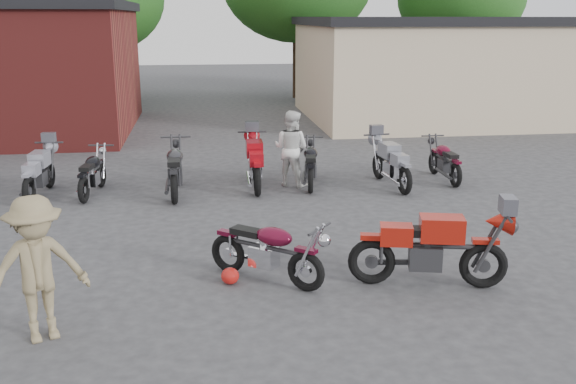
{
  "coord_description": "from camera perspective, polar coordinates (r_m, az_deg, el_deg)",
  "views": [
    {
      "loc": [
        -0.67,
        -8.71,
        3.77
      ],
      "look_at": [
        0.77,
        1.67,
        0.9
      ],
      "focal_mm": 40.0,
      "sensor_mm": 36.0,
      "label": 1
    }
  ],
  "objects": [
    {
      "name": "sportbike",
      "position": [
        9.39,
        12.63,
        -4.6
      ],
      "size": [
        2.29,
        1.2,
        1.27
      ],
      "primitive_type": null,
      "rotation": [
        0.0,
        0.0,
        -0.23
      ],
      "color": "#AE1A0E",
      "rests_on": "ground"
    },
    {
      "name": "row_bike_7",
      "position": [
        15.65,
        13.74,
        2.9
      ],
      "size": [
        0.63,
        1.82,
        1.05
      ],
      "primitive_type": null,
      "rotation": [
        0.0,
        0.0,
        1.59
      ],
      "color": "#570A1F",
      "rests_on": "ground"
    },
    {
      "name": "row_bike_6",
      "position": [
        14.83,
        9.14,
        2.73
      ],
      "size": [
        0.89,
        2.09,
        1.18
      ],
      "primitive_type": null,
      "rotation": [
        0.0,
        0.0,
        1.68
      ],
      "color": "gray",
      "rests_on": "ground"
    },
    {
      "name": "row_bike_4",
      "position": [
        14.6,
        -2.97,
        2.85
      ],
      "size": [
        0.77,
        2.17,
        1.25
      ],
      "primitive_type": null,
      "rotation": [
        0.0,
        0.0,
        1.54
      ],
      "color": "#A70D17",
      "rests_on": "ground"
    },
    {
      "name": "helmet",
      "position": [
        9.46,
        -5.17,
        -7.44
      ],
      "size": [
        0.29,
        0.29,
        0.25
      ],
      "primitive_type": "ellipsoid",
      "rotation": [
        0.0,
        0.0,
        -0.09
      ],
      "color": "#AE1712",
      "rests_on": "ground"
    },
    {
      "name": "ground",
      "position": [
        9.52,
        -3.25,
        -8.05
      ],
      "size": [
        90.0,
        90.0,
        0.0
      ],
      "primitive_type": "plane",
      "color": "#343436"
    },
    {
      "name": "row_bike_2",
      "position": [
        14.61,
        -17.01,
        1.81
      ],
      "size": [
        0.83,
        1.88,
        1.06
      ],
      "primitive_type": null,
      "rotation": [
        0.0,
        0.0,
        1.44
      ],
      "color": "black",
      "rests_on": "ground"
    },
    {
      "name": "tree_2",
      "position": [
        31.07,
        0.77,
        16.47
      ],
      "size": [
        7.04,
        7.04,
        8.8
      ],
      "primitive_type": null,
      "color": "#154211",
      "rests_on": "ground"
    },
    {
      "name": "tree_1",
      "position": [
        31.02,
        -16.47,
        14.58
      ],
      "size": [
        5.92,
        5.92,
        7.4
      ],
      "primitive_type": null,
      "color": "#154211",
      "rests_on": "ground"
    },
    {
      "name": "row_bike_3",
      "position": [
        14.21,
        -10.01,
        2.26
      ],
      "size": [
        0.71,
        2.14,
        1.24
      ],
      "primitive_type": null,
      "rotation": [
        0.0,
        0.0,
        1.57
      ],
      "color": "#27272A",
      "rests_on": "ground"
    },
    {
      "name": "person_light",
      "position": [
        14.65,
        0.27,
        3.89
      ],
      "size": [
        1.07,
        1.02,
        1.74
      ],
      "primitive_type": "imported",
      "rotation": [
        0.0,
        0.0,
        2.54
      ],
      "color": "silver",
      "rests_on": "ground"
    },
    {
      "name": "person_tan",
      "position": [
        8.16,
        -21.37,
        -6.41
      ],
      "size": [
        1.33,
        1.06,
        1.8
      ],
      "primitive_type": "imported",
      "rotation": [
        0.0,
        0.0,
        0.39
      ],
      "color": "#877753",
      "rests_on": "ground"
    },
    {
      "name": "stucco_building",
      "position": [
        25.51,
        13.42,
        10.36
      ],
      "size": [
        10.0,
        8.0,
        3.5
      ],
      "primitive_type": "cube",
      "color": "#C7AD8E",
      "rests_on": "ground"
    },
    {
      "name": "vintage_motorcycle",
      "position": [
        9.34,
        -1.82,
        -4.88
      ],
      "size": [
        1.85,
        1.67,
        1.09
      ],
      "primitive_type": null,
      "rotation": [
        0.0,
        0.0,
        -0.69
      ],
      "color": "#560A21",
      "rests_on": "ground"
    },
    {
      "name": "row_bike_5",
      "position": [
        14.76,
        2.02,
        2.69
      ],
      "size": [
        0.93,
        1.97,
        1.09
      ],
      "primitive_type": null,
      "rotation": [
        0.0,
        0.0,
        1.4
      ],
      "color": "black",
      "rests_on": "ground"
    },
    {
      "name": "tree_3",
      "position": [
        33.23,
        15.03,
        14.87
      ],
      "size": [
        6.08,
        6.08,
        7.6
      ],
      "primitive_type": null,
      "color": "#154211",
      "rests_on": "ground"
    },
    {
      "name": "row_bike_1",
      "position": [
        14.85,
        -21.27,
        1.81
      ],
      "size": [
        0.79,
        2.01,
        1.14
      ],
      "primitive_type": null,
      "rotation": [
        0.0,
        0.0,
        1.5
      ],
      "color": "#92929F",
      "rests_on": "ground"
    }
  ]
}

